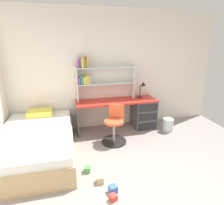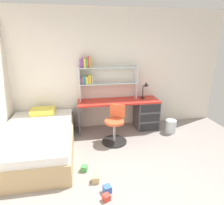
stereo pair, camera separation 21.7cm
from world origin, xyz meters
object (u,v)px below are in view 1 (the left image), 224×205
Objects in this scene: desk_lamp at (143,88)px; toy_block_blue_0 at (113,189)px; toy_block_green_1 at (87,169)px; waste_bin at (168,125)px; desk at (136,111)px; toy_block_natural_4 at (100,180)px; toy_block_red_3 at (113,198)px; bookshelf_hutch at (97,76)px; swivel_chair at (114,128)px; bed_platform at (37,143)px.

desk_lamp is 2.52m from toy_block_blue_0.
waste_bin is at bearing 27.61° from toy_block_green_1.
toy_block_green_1 is at bearing -152.39° from waste_bin.
desk is at bearing 151.02° from waste_bin.
toy_block_natural_4 is at bearing 120.89° from toy_block_blue_0.
desk_lamp is 1.05m from waste_bin.
toy_block_red_3 is (-0.03, -0.14, -0.01)m from toy_block_blue_0.
toy_block_red_3 is at bearing -73.92° from toy_block_natural_4.
bookshelf_hutch is 1.70× the size of swivel_chair.
toy_block_natural_4 is (0.99, -0.98, -0.20)m from bed_platform.
toy_block_blue_0 is (-1.06, -1.95, -0.35)m from desk.
waste_bin is 2.30m from toy_block_natural_4.
waste_bin is at bearing -18.28° from bookshelf_hutch.
bookshelf_hutch reaches higher than toy_block_blue_0.
toy_block_red_3 is at bearing -50.77° from bed_platform.
toy_block_green_1 is at bearing -133.65° from desk.
bookshelf_hutch is at bearing 34.94° from bed_platform.
swivel_chair reaches higher than bed_platform.
bookshelf_hutch is 2.01m from waste_bin.
desk is 2.00m from toy_block_green_1.
bed_platform is 21.49× the size of toy_block_green_1.
toy_block_natural_4 is (-0.14, 0.23, 0.00)m from toy_block_blue_0.
waste_bin is at bearing 8.37° from swivel_chair.
bed_platform is at bearing 140.23° from toy_block_green_1.
bookshelf_hutch is at bearing 74.22° from toy_block_green_1.
bookshelf_hutch reaches higher than desk.
toy_block_green_1 is (-1.53, -1.48, -0.93)m from desk_lamp.
bookshelf_hutch is 1.24m from swivel_chair.
bed_platform reaches higher than toy_block_red_3.
bed_platform is at bearing 133.11° from toy_block_blue_0.
toy_block_red_3 is (-1.26, -2.13, -0.93)m from desk_lamp.
desk reaches higher than toy_block_red_3.
toy_block_natural_4 is at bearing -144.04° from waste_bin.
bookshelf_hutch is 2.44m from toy_block_blue_0.
bookshelf_hutch is 12.90× the size of toy_block_blue_0.
toy_block_natural_4 is (-1.19, -1.72, -0.35)m from desk.
toy_block_red_3 is 0.38m from toy_block_natural_4.
bookshelf_hutch is at bearing 170.45° from desk.
swivel_chair reaches higher than toy_block_blue_0.
waste_bin reaches higher than toy_block_natural_4.
waste_bin reaches higher than toy_block_blue_0.
waste_bin is at bearing 7.38° from bed_platform.
bookshelf_hutch is 12.72× the size of toy_block_natural_4.
desk is 4.87× the size of desk_lamp.
toy_block_natural_4 is (-0.50, -1.15, -0.25)m from swivel_chair.
toy_block_green_1 is 0.71m from toy_block_red_3.
toy_block_blue_0 is 0.99× the size of toy_block_natural_4.
waste_bin is 2.86× the size of toy_block_natural_4.
desk is at bearing 61.48° from toy_block_blue_0.
bookshelf_hutch reaches higher than desk_lamp.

